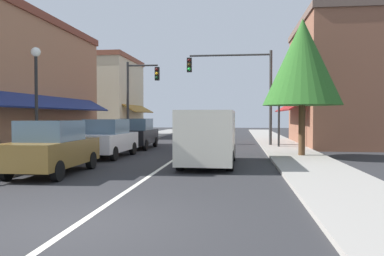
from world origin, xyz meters
TOP-DOWN VIEW (x-y plane):
  - ground_plane at (0.00, 18.00)m, footprint 80.00×80.00m
  - sidewalk_left at (-5.50, 18.00)m, footprint 2.60×56.00m
  - sidewalk_right at (5.50, 18.00)m, footprint 2.60×56.00m
  - lane_center_stripe at (0.00, 18.00)m, footprint 0.14×52.00m
  - storefront_right_block at (9.19, 20.00)m, footprint 6.09×10.20m
  - storefront_far_left at (-9.62, 28.00)m, footprint 6.96×8.20m
  - parked_car_nearest_left at (-3.25, 5.57)m, footprint 1.83×4.13m
  - parked_car_second_left at (-3.21, 10.82)m, footprint 1.88×4.15m
  - parked_car_third_left at (-3.12, 15.77)m, footprint 1.82×4.12m
  - van_in_lane at (1.66, 8.61)m, footprint 2.04×5.20m
  - traffic_signal_mast_arm at (3.01, 18.04)m, footprint 5.33×0.50m
  - traffic_signal_left_corner at (-4.07, 19.52)m, footprint 2.35×0.50m
  - street_lamp_left_near at (-4.86, 7.52)m, footprint 0.36×0.36m
  - street_lamp_right_mid at (5.17, 16.76)m, footprint 0.36×0.36m
  - tree_right_near at (5.70, 11.76)m, footprint 3.59×3.59m

SIDE VIEW (x-z plane):
  - ground_plane at x=0.00m, z-range 0.00..0.00m
  - lane_center_stripe at x=0.00m, z-range 0.00..0.01m
  - sidewalk_left at x=-5.50m, z-range 0.00..0.12m
  - sidewalk_right at x=5.50m, z-range 0.00..0.12m
  - parked_car_nearest_left at x=-3.25m, z-range -0.01..1.76m
  - parked_car_second_left at x=-3.21m, z-range -0.01..1.76m
  - parked_car_third_left at x=-3.12m, z-range -0.01..1.76m
  - van_in_lane at x=1.66m, z-range 0.09..2.21m
  - street_lamp_right_mid at x=5.17m, z-range 0.79..5.13m
  - street_lamp_left_near at x=-4.86m, z-range 0.81..5.34m
  - storefront_far_left at x=-9.62m, z-range 0.00..7.30m
  - traffic_signal_left_corner at x=-4.07m, z-range 0.84..6.48m
  - storefront_right_block at x=9.19m, z-range 0.00..8.10m
  - traffic_signal_mast_arm at x=3.01m, z-range 1.10..7.10m
  - tree_right_near at x=5.70m, z-range 1.19..7.55m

